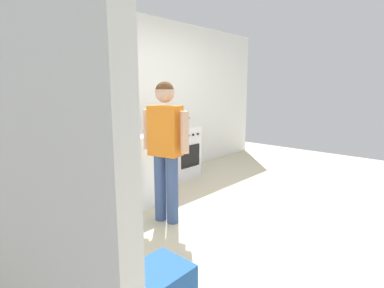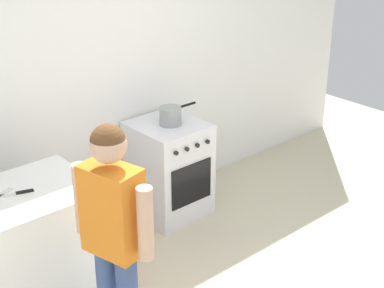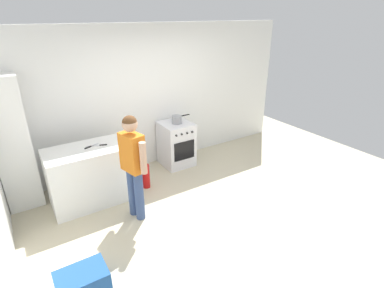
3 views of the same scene
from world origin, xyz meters
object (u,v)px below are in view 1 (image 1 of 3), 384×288
at_px(fire_extinguisher, 157,181).
at_px(knife_utility, 98,138).
at_px(knife_chef, 105,137).
at_px(person, 165,142).
at_px(oven_left, 177,152).
at_px(pot, 178,122).

bearing_deg(fire_extinguisher, knife_utility, 170.33).
height_order(knife_chef, fire_extinguisher, knife_chef).
bearing_deg(person, fire_extinguisher, 55.88).
xyz_separation_m(knife_utility, fire_extinguisher, (0.79, -0.13, -0.69)).
distance_m(oven_left, fire_extinguisher, 1.01).
relative_size(pot, fire_extinguisher, 0.73).
xyz_separation_m(knife_chef, person, (0.26, -0.76, 0.01)).
height_order(oven_left, fire_extinguisher, oven_left).
xyz_separation_m(oven_left, fire_extinguisher, (-0.87, -0.48, -0.21)).
bearing_deg(knife_utility, knife_chef, -15.97).
bearing_deg(person, pot, 39.89).
height_order(knife_utility, person, person).
xyz_separation_m(oven_left, person, (-1.31, -1.13, 0.48)).
xyz_separation_m(oven_left, knife_utility, (-1.66, -0.34, 0.48)).
distance_m(person, fire_extinguisher, 1.05).
height_order(pot, knife_chef, pot).
bearing_deg(fire_extinguisher, oven_left, 28.78).
distance_m(oven_left, pot, 0.50).
xyz_separation_m(knife_chef, fire_extinguisher, (0.70, -0.11, -0.69)).
bearing_deg(knife_utility, oven_left, 11.71).
distance_m(oven_left, knife_utility, 1.76).
bearing_deg(person, oven_left, 40.77).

